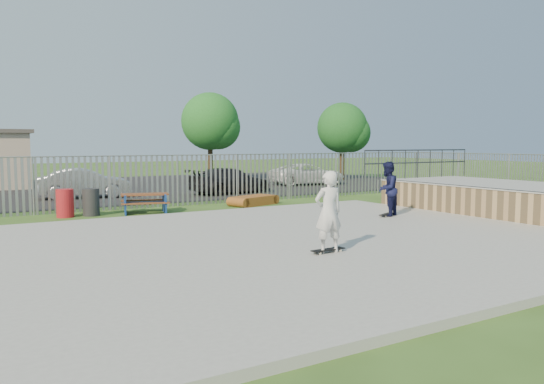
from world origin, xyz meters
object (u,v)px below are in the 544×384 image
car_dark (230,181)px  tree_mid (210,122)px  tree_right (342,128)px  trash_bin_red (65,203)px  picnic_table (145,203)px  car_silver (85,183)px  funbox (253,200)px  car_white (307,174)px  skater_white (328,212)px  trash_bin_grey (91,202)px  skater_navy (387,189)px

car_dark → tree_mid: bearing=-27.4°
car_dark → tree_right: 12.21m
trash_bin_red → car_dark: 9.61m
picnic_table → car_dark: car_dark is taller
picnic_table → car_silver: size_ratio=0.48×
funbox → tree_mid: bearing=53.8°
car_white → tree_mid: size_ratio=0.78×
trash_bin_red → car_silver: (1.85, 5.99, 0.21)m
trash_bin_red → car_silver: car_silver is taller
trash_bin_red → car_white: car_white is taller
trash_bin_red → car_white: size_ratio=0.21×
car_silver → skater_white: (1.77, -15.69, 0.34)m
funbox → skater_white: 10.20m
funbox → tree_right: (12.13, 9.70, 3.29)m
picnic_table → trash_bin_grey: bearing=-172.4°
funbox → tree_right: bearing=19.7°
tree_mid → tree_right: size_ratio=1.11×
trash_bin_grey → car_silver: 6.15m
trash_bin_grey → car_white: 15.79m
skater_navy → car_white: bearing=-139.5°
tree_mid → picnic_table: bearing=-122.6°
funbox → trash_bin_red: (-7.09, 0.14, 0.29)m
funbox → tree_mid: size_ratio=0.35×
car_silver → car_white: (12.96, 1.26, -0.04)m
car_silver → skater_navy: 13.88m
trash_bin_grey → skater_white: 10.04m
picnic_table → car_silver: 6.33m
car_silver → car_dark: bearing=-93.5°
trash_bin_grey → funbox: bearing=-0.6°
car_white → tree_mid: bearing=39.1°
trash_bin_red → trash_bin_grey: size_ratio=1.01×
skater_navy → skater_white: (-5.01, -3.58, 0.00)m
tree_mid → car_dark: bearing=-108.2°
car_dark → skater_navy: size_ratio=2.47×
funbox → car_dark: (1.33, 4.76, 0.46)m
trash_bin_red → tree_mid: (11.23, 13.17, 3.39)m
picnic_table → car_dark: size_ratio=0.45×
skater_navy → trash_bin_red: bearing=-59.9°
picnic_table → car_silver: (-0.77, 6.27, 0.33)m
picnic_table → car_white: bearing=45.9°
picnic_table → car_white: 14.34m
funbox → car_silver: (-5.24, 6.13, 0.50)m
tree_right → tree_mid: bearing=155.7°
trash_bin_grey → tree_right: size_ratio=0.18×
tree_right → skater_white: 24.91m
funbox → car_white: size_ratio=0.45×
car_silver → skater_white: bearing=-165.3°
tree_right → picnic_table: bearing=-149.3°
car_dark → picnic_table: bearing=121.0°
funbox → skater_white: size_ratio=1.16×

